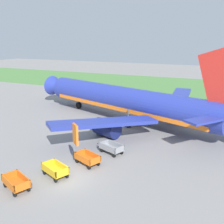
{
  "coord_description": "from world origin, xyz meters",
  "views": [
    {
      "loc": [
        12.13,
        -17.54,
        11.82
      ],
      "look_at": [
        -1.56,
        12.36,
        2.8
      ],
      "focal_mm": 43.17,
      "sensor_mm": 36.0,
      "label": 1
    }
  ],
  "objects_px": {
    "baggage_cart_nearest": "(16,182)",
    "baggage_cart_third_in_row": "(87,158)",
    "baggage_cart_second_in_row": "(55,170)",
    "baggage_cart_fourth_in_row": "(111,148)",
    "airplane": "(130,101)"
  },
  "relations": [
    {
      "from": "baggage_cart_third_in_row",
      "to": "baggage_cart_second_in_row",
      "type": "bearing_deg",
      "value": -113.82
    },
    {
      "from": "baggage_cart_nearest",
      "to": "baggage_cart_second_in_row",
      "type": "bearing_deg",
      "value": 63.09
    },
    {
      "from": "baggage_cart_nearest",
      "to": "baggage_cart_fourth_in_row",
      "type": "xyz_separation_m",
      "value": [
        4.02,
        9.66,
        0.0
      ]
    },
    {
      "from": "baggage_cart_nearest",
      "to": "baggage_cart_third_in_row",
      "type": "height_order",
      "value": "same"
    },
    {
      "from": "airplane",
      "to": "baggage_cart_second_in_row",
      "type": "xyz_separation_m",
      "value": [
        -0.23,
        -17.87,
        -2.45
      ]
    },
    {
      "from": "airplane",
      "to": "baggage_cart_fourth_in_row",
      "type": "height_order",
      "value": "airplane"
    },
    {
      "from": "baggage_cart_second_in_row",
      "to": "baggage_cart_nearest",
      "type": "bearing_deg",
      "value": -116.91
    },
    {
      "from": "baggage_cart_second_in_row",
      "to": "baggage_cart_fourth_in_row",
      "type": "xyz_separation_m",
      "value": [
        2.45,
        6.57,
        0.0
      ]
    },
    {
      "from": "airplane",
      "to": "baggage_cart_third_in_row",
      "type": "xyz_separation_m",
      "value": [
        1.19,
        -14.65,
        -2.45
      ]
    },
    {
      "from": "baggage_cart_fourth_in_row",
      "to": "baggage_cart_third_in_row",
      "type": "bearing_deg",
      "value": -107.08
    },
    {
      "from": "baggage_cart_second_in_row",
      "to": "baggage_cart_third_in_row",
      "type": "height_order",
      "value": "same"
    },
    {
      "from": "baggage_cart_nearest",
      "to": "baggage_cart_third_in_row",
      "type": "relative_size",
      "value": 1.0
    },
    {
      "from": "airplane",
      "to": "baggage_cart_fourth_in_row",
      "type": "relative_size",
      "value": 10.25
    },
    {
      "from": "baggage_cart_nearest",
      "to": "baggage_cart_fourth_in_row",
      "type": "relative_size",
      "value": 0.99
    },
    {
      "from": "baggage_cart_second_in_row",
      "to": "baggage_cart_third_in_row",
      "type": "bearing_deg",
      "value": 66.18
    }
  ]
}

